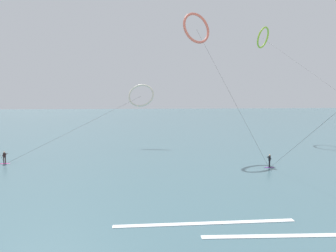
% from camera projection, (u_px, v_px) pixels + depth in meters
% --- Properties ---
extents(sea_water, '(400.00, 200.00, 0.08)m').
position_uv_depth(sea_water, '(148.00, 120.00, 115.63)').
color(sea_water, '#476B75').
rests_on(sea_water, ground).
extents(surfer_magenta, '(1.40, 0.68, 1.70)m').
position_uv_depth(surfer_magenta, '(5.00, 158.00, 41.93)').
color(surfer_magenta, '#CC288E').
rests_on(surfer_magenta, ground).
extents(surfer_violet, '(1.40, 0.73, 1.70)m').
position_uv_depth(surfer_violet, '(269.00, 162.00, 39.73)').
color(surfer_violet, purple).
rests_on(surfer_violet, ground).
extents(kite_lime, '(4.61, 54.43, 24.23)m').
position_uv_depth(kite_lime, '(263.00, 38.00, 68.32)').
color(kite_lime, '#8CC62D').
rests_on(kite_lime, ground).
extents(kite_coral, '(9.72, 16.66, 23.06)m').
position_uv_depth(kite_coral, '(196.00, 28.00, 51.71)').
color(kite_coral, '#EA7260').
rests_on(kite_coral, ground).
extents(kite_ivory, '(21.21, 17.94, 11.47)m').
position_uv_depth(kite_ivory, '(141.00, 95.00, 58.51)').
color(kite_ivory, silver).
rests_on(kite_ivory, ground).
extents(wave_crest_far, '(13.21, 0.50, 0.12)m').
position_uv_depth(wave_crest_far, '(205.00, 224.00, 22.40)').
color(wave_crest_far, white).
rests_on(wave_crest_far, ground).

